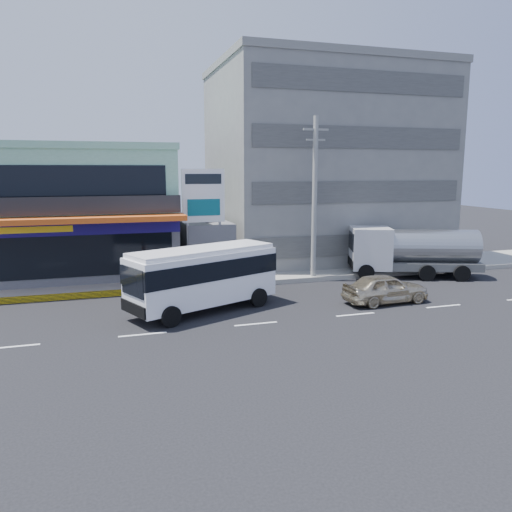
{
  "coord_description": "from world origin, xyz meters",
  "views": [
    {
      "loc": [
        -6.33,
        -20.65,
        6.9
      ],
      "look_at": [
        1.54,
        4.98,
        2.2
      ],
      "focal_mm": 35.0,
      "sensor_mm": 36.0,
      "label": 1
    }
  ],
  "objects_px": {
    "minibus": "(203,274)",
    "tanker_truck": "(409,251)",
    "utility_pole_near": "(315,198)",
    "sedan": "(385,288)",
    "concrete_building": "(323,167)",
    "motorcycle_rider": "(151,280)",
    "billboard": "(203,202)",
    "shop_building": "(77,214)",
    "satellite_dish": "(206,221)"
  },
  "relations": [
    {
      "from": "tanker_truck",
      "to": "satellite_dish",
      "type": "bearing_deg",
      "value": 160.45
    },
    {
      "from": "satellite_dish",
      "to": "billboard",
      "type": "relative_size",
      "value": 0.22
    },
    {
      "from": "billboard",
      "to": "minibus",
      "type": "height_order",
      "value": "billboard"
    },
    {
      "from": "shop_building",
      "to": "minibus",
      "type": "distance_m",
      "value": 12.93
    },
    {
      "from": "billboard",
      "to": "motorcycle_rider",
      "type": "xyz_separation_m",
      "value": [
        -3.5,
        -2.4,
        -4.12
      ]
    },
    {
      "from": "sedan",
      "to": "tanker_truck",
      "type": "xyz_separation_m",
      "value": [
        4.83,
        5.12,
        0.94
      ]
    },
    {
      "from": "billboard",
      "to": "sedan",
      "type": "xyz_separation_m",
      "value": [
        8.01,
        -7.7,
        -4.16
      ]
    },
    {
      "from": "minibus",
      "to": "motorcycle_rider",
      "type": "distance_m",
      "value": 4.69
    },
    {
      "from": "shop_building",
      "to": "satellite_dish",
      "type": "distance_m",
      "value": 8.54
    },
    {
      "from": "shop_building",
      "to": "minibus",
      "type": "height_order",
      "value": "shop_building"
    },
    {
      "from": "utility_pole_near",
      "to": "satellite_dish",
      "type": "bearing_deg",
      "value": 149.04
    },
    {
      "from": "satellite_dish",
      "to": "tanker_truck",
      "type": "distance_m",
      "value": 13.22
    },
    {
      "from": "billboard",
      "to": "utility_pole_near",
      "type": "relative_size",
      "value": 0.69
    },
    {
      "from": "concrete_building",
      "to": "tanker_truck",
      "type": "xyz_separation_m",
      "value": [
        2.34,
        -8.38,
        -5.29
      ]
    },
    {
      "from": "satellite_dish",
      "to": "tanker_truck",
      "type": "relative_size",
      "value": 0.18
    },
    {
      "from": "minibus",
      "to": "tanker_truck",
      "type": "xyz_separation_m",
      "value": [
        14.18,
        3.84,
        -0.16
      ]
    },
    {
      "from": "concrete_building",
      "to": "satellite_dish",
      "type": "distance_m",
      "value": 11.3
    },
    {
      "from": "utility_pole_near",
      "to": "sedan",
      "type": "distance_m",
      "value": 7.5
    },
    {
      "from": "concrete_building",
      "to": "minibus",
      "type": "xyz_separation_m",
      "value": [
        -11.84,
        -12.22,
        -5.13
      ]
    },
    {
      "from": "sedan",
      "to": "tanker_truck",
      "type": "relative_size",
      "value": 0.54
    },
    {
      "from": "shop_building",
      "to": "sedan",
      "type": "height_order",
      "value": "shop_building"
    },
    {
      "from": "minibus",
      "to": "tanker_truck",
      "type": "height_order",
      "value": "tanker_truck"
    },
    {
      "from": "satellite_dish",
      "to": "tanker_truck",
      "type": "height_order",
      "value": "satellite_dish"
    },
    {
      "from": "concrete_building",
      "to": "billboard",
      "type": "bearing_deg",
      "value": -151.08
    },
    {
      "from": "billboard",
      "to": "utility_pole_near",
      "type": "xyz_separation_m",
      "value": [
        6.5,
        -1.8,
        0.22
      ]
    },
    {
      "from": "concrete_building",
      "to": "satellite_dish",
      "type": "bearing_deg",
      "value": -158.2
    },
    {
      "from": "shop_building",
      "to": "satellite_dish",
      "type": "xyz_separation_m",
      "value": [
        8.0,
        -2.95,
        -0.42
      ]
    },
    {
      "from": "concrete_building",
      "to": "minibus",
      "type": "relative_size",
      "value": 2.05
    },
    {
      "from": "billboard",
      "to": "tanker_truck",
      "type": "height_order",
      "value": "billboard"
    },
    {
      "from": "satellite_dish",
      "to": "utility_pole_near",
      "type": "distance_m",
      "value": 7.17
    },
    {
      "from": "motorcycle_rider",
      "to": "utility_pole_near",
      "type": "bearing_deg",
      "value": 3.43
    },
    {
      "from": "minibus",
      "to": "shop_building",
      "type": "bearing_deg",
      "value": 118.89
    },
    {
      "from": "minibus",
      "to": "tanker_truck",
      "type": "bearing_deg",
      "value": 15.15
    },
    {
      "from": "billboard",
      "to": "motorcycle_rider",
      "type": "relative_size",
      "value": 2.83
    },
    {
      "from": "sedan",
      "to": "motorcycle_rider",
      "type": "distance_m",
      "value": 12.67
    },
    {
      "from": "billboard",
      "to": "motorcycle_rider",
      "type": "height_order",
      "value": "billboard"
    },
    {
      "from": "utility_pole_near",
      "to": "sedan",
      "type": "bearing_deg",
      "value": -75.63
    },
    {
      "from": "sedan",
      "to": "motorcycle_rider",
      "type": "xyz_separation_m",
      "value": [
        -11.51,
        5.3,
        0.03
      ]
    },
    {
      "from": "motorcycle_rider",
      "to": "minibus",
      "type": "bearing_deg",
      "value": -61.73
    },
    {
      "from": "tanker_truck",
      "to": "minibus",
      "type": "bearing_deg",
      "value": -164.85
    },
    {
      "from": "minibus",
      "to": "tanker_truck",
      "type": "relative_size",
      "value": 0.93
    },
    {
      "from": "shop_building",
      "to": "billboard",
      "type": "height_order",
      "value": "shop_building"
    },
    {
      "from": "concrete_building",
      "to": "sedan",
      "type": "xyz_separation_m",
      "value": [
        -2.49,
        -13.5,
        -6.23
      ]
    },
    {
      "from": "shop_building",
      "to": "motorcycle_rider",
      "type": "relative_size",
      "value": 5.09
    },
    {
      "from": "utility_pole_near",
      "to": "minibus",
      "type": "relative_size",
      "value": 1.28
    },
    {
      "from": "satellite_dish",
      "to": "sedan",
      "type": "height_order",
      "value": "satellite_dish"
    },
    {
      "from": "minibus",
      "to": "motorcycle_rider",
      "type": "relative_size",
      "value": 3.21
    },
    {
      "from": "billboard",
      "to": "motorcycle_rider",
      "type": "bearing_deg",
      "value": -145.56
    },
    {
      "from": "concrete_building",
      "to": "minibus",
      "type": "height_order",
      "value": "concrete_building"
    },
    {
      "from": "shop_building",
      "to": "concrete_building",
      "type": "bearing_deg",
      "value": 3.35
    }
  ]
}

